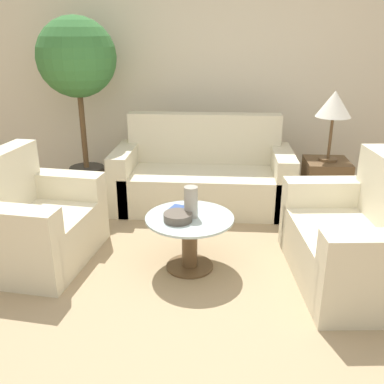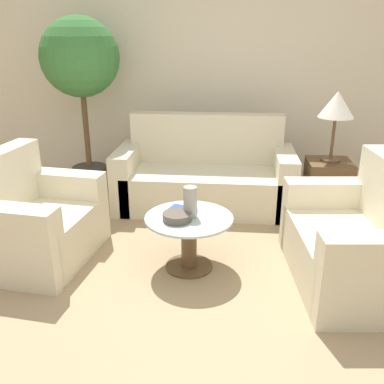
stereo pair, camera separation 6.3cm
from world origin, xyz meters
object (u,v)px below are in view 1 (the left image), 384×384
object	(u,v)px
table_lamp	(334,106)
vase	(191,202)
sofa_main	(203,178)
potted_plant	(77,68)
bowl	(178,217)
coffee_table	(190,235)
book_stack	(183,211)
armchair	(34,226)
loveseat	(359,243)

from	to	relation	value
table_lamp	vase	distance (m)	1.82
sofa_main	potted_plant	bearing A→B (deg)	169.89
potted_plant	vase	xyz separation A→B (m)	(1.32, -1.58, -0.84)
sofa_main	bowl	world-z (taller)	sofa_main
coffee_table	book_stack	world-z (taller)	book_stack
sofa_main	book_stack	distance (m)	1.29
armchair	table_lamp	distance (m)	2.91
table_lamp	bowl	xyz separation A→B (m)	(-1.37, -1.27, -0.63)
loveseat	coffee_table	size ratio (longest dim) A/B	1.88
loveseat	table_lamp	world-z (taller)	table_lamp
armchair	loveseat	world-z (taller)	loveseat
loveseat	coffee_table	world-z (taller)	loveseat
vase	armchair	bearing A→B (deg)	178.04
loveseat	bowl	size ratio (longest dim) A/B	5.94
coffee_table	loveseat	bearing A→B (deg)	-3.18
bowl	table_lamp	bearing A→B (deg)	42.96
book_stack	vase	bearing A→B (deg)	-24.11
potted_plant	book_stack	xyz separation A→B (m)	(1.25, -1.51, -0.95)
coffee_table	potted_plant	world-z (taller)	potted_plant
table_lamp	potted_plant	bearing A→B (deg)	171.44
armchair	vase	size ratio (longest dim) A/B	4.45
table_lamp	sofa_main	bearing A→B (deg)	173.13
sofa_main	loveseat	xyz separation A→B (m)	(1.23, -1.42, 0.00)
sofa_main	armchair	world-z (taller)	sofa_main
sofa_main	vase	world-z (taller)	sofa_main
potted_plant	book_stack	distance (m)	2.18
sofa_main	book_stack	size ratio (longest dim) A/B	7.84
armchair	coffee_table	distance (m)	1.27
sofa_main	armchair	size ratio (longest dim) A/B	1.71
armchair	bowl	distance (m)	1.20
armchair	book_stack	distance (m)	1.22
loveseat	table_lamp	bearing A→B (deg)	173.67
armchair	sofa_main	bearing A→B (deg)	-38.22
potted_plant	bowl	world-z (taller)	potted_plant
vase	bowl	distance (m)	0.15
armchair	bowl	xyz separation A→B (m)	(1.18, -0.13, 0.17)
armchair	potted_plant	xyz separation A→B (m)	(-0.04, 1.54, 1.11)
vase	loveseat	bearing A→B (deg)	-3.47
loveseat	potted_plant	size ratio (longest dim) A/B	0.66
bowl	sofa_main	bearing A→B (deg)	85.26
armchair	table_lamp	xyz separation A→B (m)	(2.55, 1.15, 0.80)
loveseat	vase	distance (m)	1.28
vase	bowl	size ratio (longest dim) A/B	1.12
potted_plant	bowl	size ratio (longest dim) A/B	8.95
table_lamp	coffee_table	bearing A→B (deg)	-137.03
table_lamp	bowl	distance (m)	1.97
armchair	loveseat	distance (m)	2.53
sofa_main	bowl	size ratio (longest dim) A/B	8.54
sofa_main	vase	size ratio (longest dim) A/B	7.59
armchair	coffee_table	xyz separation A→B (m)	(1.27, -0.05, -0.01)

